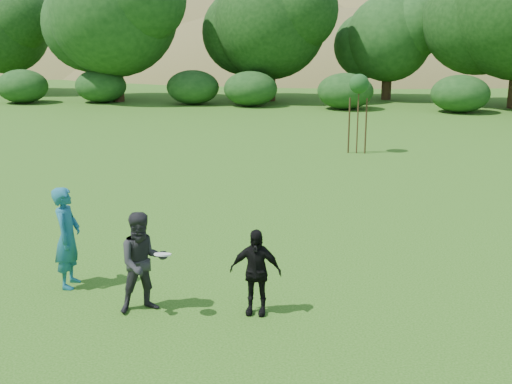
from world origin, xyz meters
TOP-DOWN VIEW (x-y plane):
  - ground at (0.00, 0.00)m, footprint 120.00×120.00m
  - player_teal at (-2.82, 0.00)m, footprint 0.53×0.72m
  - player_grey at (-1.15, -0.73)m, footprint 1.02×0.97m
  - player_black at (0.64, -0.49)m, footprint 0.84×0.37m
  - frisbee at (-0.74, -0.93)m, footprint 0.27×0.27m
  - sapling at (1.79, 13.30)m, footprint 0.70×0.70m
  - hillside at (-0.56, 68.45)m, footprint 150.00×72.00m
  - tree_row at (3.23, 28.68)m, footprint 53.92×10.38m

SIDE VIEW (x-z plane):
  - hillside at x=-0.56m, z-range -37.97..14.03m
  - ground at x=0.00m, z-range 0.00..0.00m
  - player_black at x=0.64m, z-range 0.00..1.42m
  - player_grey at x=-1.15m, z-range 0.00..1.67m
  - player_teal at x=-2.82m, z-range 0.00..1.82m
  - frisbee at x=-0.74m, z-range 1.03..1.11m
  - sapling at x=1.79m, z-range 0.99..3.84m
  - tree_row at x=3.23m, z-range 0.06..9.69m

